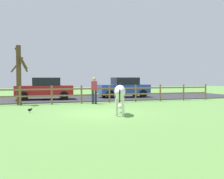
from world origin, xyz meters
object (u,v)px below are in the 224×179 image
at_px(parked_car_red, 45,88).
at_px(parked_car_blue, 124,87).
at_px(zebra, 120,94).
at_px(visitor_near_fence, 94,89).
at_px(crow_on_grass, 30,110).
at_px(bare_tree, 19,74).

relative_size(parked_car_red, parked_car_blue, 1.02).
height_order(zebra, parked_car_blue, parked_car_blue).
height_order(parked_car_red, parked_car_blue, same).
bearing_deg(visitor_near_fence, zebra, -91.93).
relative_size(parked_car_red, visitor_near_fence, 2.50).
relative_size(crow_on_grass, visitor_near_fence, 0.13).
relative_size(zebra, crow_on_grass, 8.62).
bearing_deg(zebra, visitor_near_fence, 88.07).
relative_size(zebra, parked_car_blue, 0.46).
height_order(crow_on_grass, parked_car_blue, parked_car_blue).
distance_m(bare_tree, visitor_near_fence, 4.58).
relative_size(crow_on_grass, parked_car_blue, 0.05).
height_order(bare_tree, zebra, bare_tree).
xyz_separation_m(zebra, visitor_near_fence, (0.18, 5.20, -0.02)).
height_order(parked_car_red, visitor_near_fence, visitor_near_fence).
bearing_deg(zebra, parked_car_blue, 68.61).
distance_m(bare_tree, crow_on_grass, 4.37).
xyz_separation_m(crow_on_grass, parked_car_red, (1.25, 6.96, 0.72)).
bearing_deg(bare_tree, parked_car_red, 59.86).
height_order(crow_on_grass, parked_car_red, parked_car_red).
bearing_deg(parked_car_red, parked_car_blue, 2.75).
distance_m(parked_car_red, parked_car_blue, 6.15).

